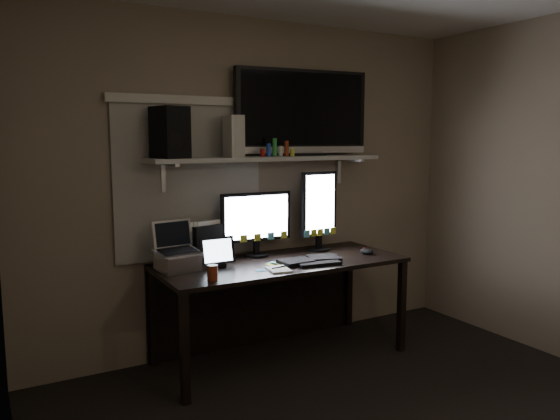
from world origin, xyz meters
TOP-DOWN VIEW (x-y plane):
  - back_wall at (0.00, 1.80)m, footprint 3.60×0.00m
  - left_wall at (-1.80, 0.00)m, footprint 0.00×3.60m
  - window_blinds at (-0.55, 1.79)m, footprint 1.10×0.02m
  - desk at (0.00, 1.55)m, footprint 1.80×0.75m
  - wall_shelf at (0.00, 1.62)m, footprint 1.80×0.35m
  - monitor_landscape at (-0.08, 1.66)m, footprint 0.57×0.07m
  - monitor_portrait at (0.45, 1.61)m, footprint 0.32×0.08m
  - keyboard at (0.17, 1.29)m, footprint 0.50×0.25m
  - mouse at (0.69, 1.31)m, footprint 0.09×0.13m
  - notepad at (-0.15, 1.20)m, footprint 0.17×0.22m
  - tablet at (-0.48, 1.46)m, footprint 0.25×0.10m
  - file_sorter at (-0.49, 1.66)m, footprint 0.25×0.16m
  - laptop at (-0.75, 1.51)m, footprint 0.32×0.27m
  - cup at (-0.64, 1.17)m, footprint 0.08×0.08m
  - sticky_notes at (-0.12, 1.30)m, footprint 0.31×0.24m
  - tv at (0.32, 1.67)m, footprint 1.10×0.28m
  - game_console at (-0.30, 1.60)m, footprint 0.11×0.25m
  - speaker at (-0.75, 1.61)m, footprint 0.24×0.27m
  - bottles at (0.05, 1.56)m, footprint 0.21×0.08m

SIDE VIEW (x-z plane):
  - desk at x=0.00m, z-range 0.19..0.92m
  - sticky_notes at x=-0.12m, z-range 0.73..0.73m
  - notepad at x=-0.15m, z-range 0.73..0.74m
  - keyboard at x=0.17m, z-range 0.73..0.76m
  - mouse at x=0.69m, z-range 0.73..0.77m
  - cup at x=-0.64m, z-range 0.73..0.83m
  - tablet at x=-0.48m, z-range 0.73..0.94m
  - file_sorter at x=-0.49m, z-range 0.73..1.02m
  - laptop at x=-0.75m, z-range 0.73..1.05m
  - monitor_landscape at x=-0.08m, z-range 0.73..1.23m
  - monitor_portrait at x=0.45m, z-range 0.73..1.37m
  - back_wall at x=0.00m, z-range -0.55..3.05m
  - left_wall at x=-1.80m, z-range -0.55..3.05m
  - window_blinds at x=-0.55m, z-range 0.75..1.85m
  - wall_shelf at x=0.00m, z-range 1.45..1.48m
  - bottles at x=0.05m, z-range 1.48..1.61m
  - game_console at x=-0.30m, z-range 1.48..1.77m
  - speaker at x=-0.75m, z-range 1.48..1.82m
  - tv at x=0.32m, z-range 1.48..2.13m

